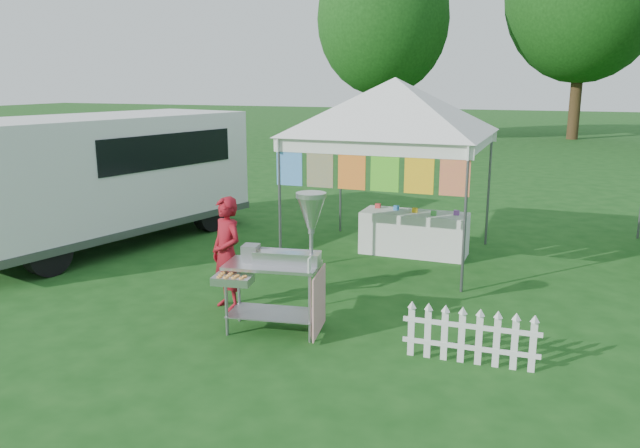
% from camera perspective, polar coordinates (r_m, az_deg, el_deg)
% --- Properties ---
extents(ground, '(120.00, 120.00, 0.00)m').
position_cam_1_polar(ground, '(7.64, -0.43, -9.73)').
color(ground, '#154513').
rests_on(ground, ground).
extents(canopy_main, '(4.24, 4.24, 3.45)m').
position_cam_1_polar(canopy_main, '(10.37, 6.89, 13.12)').
color(canopy_main, '#59595E').
rests_on(canopy_main, ground).
extents(tree_left, '(6.40, 6.40, 9.53)m').
position_cam_1_polar(tree_left, '(31.86, 5.80, 18.15)').
color(tree_left, '#3B2C15').
rests_on(tree_left, ground).
extents(donut_cart, '(1.24, 1.02, 1.70)m').
position_cam_1_polar(donut_cart, '(7.27, -3.06, -2.57)').
color(donut_cart, gray).
rests_on(donut_cart, ground).
extents(vendor, '(0.65, 0.58, 1.50)m').
position_cam_1_polar(vendor, '(8.22, -8.51, -2.69)').
color(vendor, maroon).
rests_on(vendor, ground).
extents(cargo_van, '(3.44, 5.96, 2.33)m').
position_cam_1_polar(cargo_van, '(12.14, -18.88, 4.28)').
color(cargo_van, white).
rests_on(cargo_van, ground).
extents(picket_fence, '(1.44, 0.08, 0.56)m').
position_cam_1_polar(picket_fence, '(6.89, 13.57, -10.12)').
color(picket_fence, white).
rests_on(picket_fence, ground).
extents(display_table, '(1.80, 0.70, 0.74)m').
position_cam_1_polar(display_table, '(10.90, 8.59, -0.85)').
color(display_table, white).
rests_on(display_table, ground).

